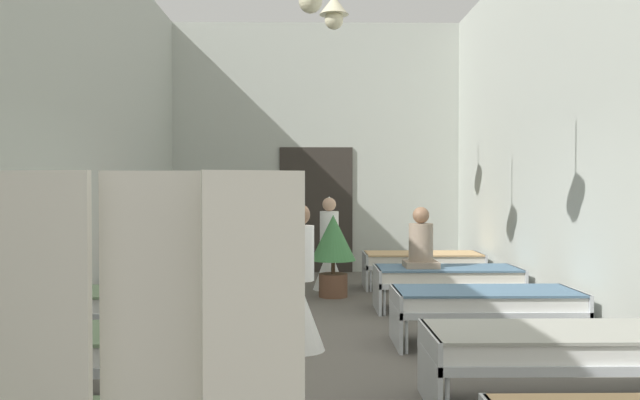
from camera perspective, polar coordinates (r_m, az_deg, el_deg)
name	(u,v)px	position (r m, az deg, el deg)	size (l,w,h in m)	color
ground_plane	(321,350)	(6.91, 0.08, -12.98)	(6.11, 12.30, 0.10)	#59544C
room_shell	(319,123)	(7.96, -0.05, 6.70)	(5.91, 11.90, 4.80)	#B2B7AD
bed_left_row_1	(94,349)	(5.20, -19.14, -12.22)	(1.90, 0.84, 0.57)	#B7BCC1
bed_right_row_1	(554,348)	(5.27, 19.75, -12.05)	(1.90, 0.84, 0.57)	#B7BCC1
bed_left_row_2	(155,303)	(6.99, -14.19, -8.75)	(1.90, 0.84, 0.57)	#B7BCC1
bed_right_row_2	(485,303)	(7.04, 14.24, -8.68)	(1.90, 0.84, 0.57)	#B7BCC1
bed_left_row_3	(190,278)	(8.83, -11.32, -6.68)	(1.90, 0.84, 0.57)	#B7BCC1
bed_right_row_3	(447,277)	(8.87, 11.03, -6.64)	(1.90, 0.84, 0.57)	#B7BCC1
bed_left_row_4	(211,261)	(10.69, -9.46, -5.31)	(1.90, 0.84, 0.57)	#B7BCC1
bed_right_row_4	(422,261)	(10.72, 8.93, -5.29)	(1.90, 0.84, 0.57)	#B7BCC1
nurse_near_aisle	(270,331)	(5.13, -4.37, -11.31)	(0.52, 0.52, 1.49)	white
nurse_mid_aisle	(329,256)	(10.44, 0.81, -4.95)	(0.52, 0.52, 1.49)	white
nurse_far_aisle	(299,298)	(6.60, -1.83, -8.51)	(0.52, 0.52, 1.49)	white
patient_seated_primary	(421,245)	(8.75, 8.80, -3.91)	(0.44, 0.44, 0.80)	gray
potted_plant	(333,246)	(9.72, 1.16, -4.02)	(0.67, 0.67, 1.22)	brown
privacy_screen	(151,381)	(2.81, -14.57, -15.06)	(1.25, 0.17, 1.70)	silver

